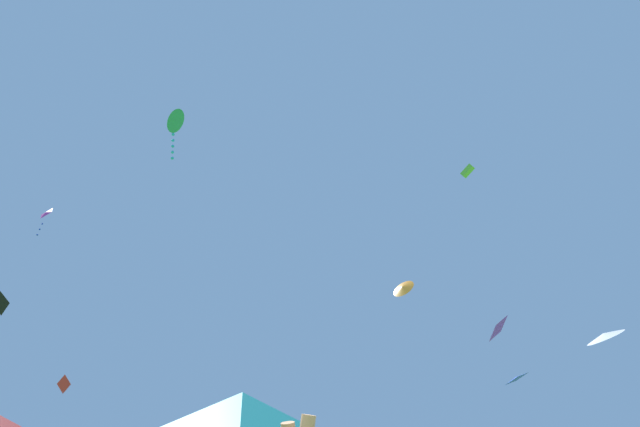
# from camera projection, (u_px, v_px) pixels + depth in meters

# --- Properties ---
(canopy_tent_teal) EXTENTS (3.50, 3.50, 3.75)m
(canopy_tent_teal) POSITION_uv_depth(u_px,v_px,m) (241.00, 422.00, 11.12)
(canopy_tent_teal) COLOR #9E9EA3
(canopy_tent_teal) RESTS_ON ground
(kite_white_delta) EXTENTS (1.66, 1.71, 0.76)m
(kite_white_delta) POSITION_uv_depth(u_px,v_px,m) (605.00, 335.00, 20.17)
(kite_white_delta) COLOR white
(kite_purple_diamond) EXTENTS (1.18, 1.17, 0.94)m
(kite_purple_diamond) POSITION_uv_depth(u_px,v_px,m) (497.00, 328.00, 28.18)
(kite_purple_diamond) COLOR purple
(kite_lime_box) EXTENTS (0.98, 1.06, 0.86)m
(kite_lime_box) POSITION_uv_depth(u_px,v_px,m) (468.00, 171.00, 41.91)
(kite_lime_box) COLOR #75D138
(kite_orange_delta) EXTENTS (1.61, 1.63, 1.28)m
(kite_orange_delta) POSITION_uv_depth(u_px,v_px,m) (403.00, 288.00, 34.26)
(kite_orange_delta) COLOR orange
(kite_red_diamond) EXTENTS (0.56, 0.43, 0.72)m
(kite_red_diamond) POSITION_uv_depth(u_px,v_px,m) (64.00, 384.00, 31.88)
(kite_red_diamond) COLOR red
(kite_magenta_diamond) EXTENTS (0.77, 0.74, 1.83)m
(kite_magenta_diamond) POSITION_uv_depth(u_px,v_px,m) (45.00, 214.00, 33.35)
(kite_magenta_diamond) COLOR #D6389E
(kite_green_delta) EXTENTS (1.02, 1.35, 2.56)m
(kite_green_delta) POSITION_uv_depth(u_px,v_px,m) (174.00, 122.00, 27.00)
(kite_green_delta) COLOR green
(kite_blue_diamond) EXTENTS (1.19, 1.03, 0.54)m
(kite_blue_diamond) POSITION_uv_depth(u_px,v_px,m) (516.00, 378.00, 29.93)
(kite_blue_diamond) COLOR blue
(kite_black_diamond) EXTENTS (0.72, 0.71, 2.02)m
(kite_black_diamond) POSITION_uv_depth(u_px,v_px,m) (1.00, 305.00, 29.01)
(kite_black_diamond) COLOR black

